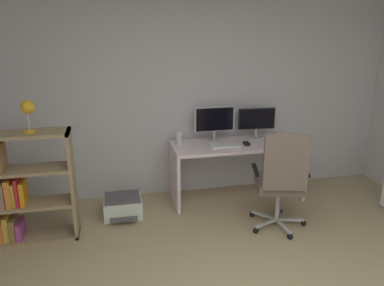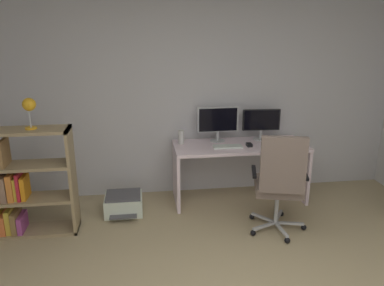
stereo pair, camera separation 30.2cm
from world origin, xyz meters
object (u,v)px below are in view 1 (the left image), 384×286
Objects in this scene: monitor_main at (214,121)px; keyboard at (226,146)px; printer at (123,206)px; desktop_speaker at (179,137)px; office_chair at (281,178)px; desk at (237,157)px; monitor_secondary at (257,120)px; desk_lamp at (28,109)px; bookshelf at (19,191)px; computer_mouse at (247,144)px.

monitor_main is 0.37m from keyboard.
desktop_speaker is at bearing 23.10° from printer.
monitor_main is at bearing 112.62° from office_chair.
monitor_main reaches higher than desk.
office_chair is (0.89, -0.99, -0.20)m from desktop_speaker.
keyboard is at bearing -151.36° from monitor_secondary.
printer is (-1.60, 0.69, -0.49)m from office_chair.
desk_lamp is at bearing -167.76° from desk.
desk_lamp reaches higher than desktop_speaker.
desktop_speaker is at bearing 131.87° from office_chair.
monitor_secondary is at bearing 14.49° from desk_lamp.
bookshelf is at bearing -166.42° from monitor_secondary.
monitor_main reaches higher than computer_mouse.
monitor_secondary is (0.31, 0.17, 0.41)m from desk.
monitor_main reaches higher than bookshelf.
computer_mouse is 0.09× the size of bookshelf.
keyboard is at bearing -178.22° from computer_mouse.
office_chair is 2.44× the size of printer.
printer is at bearing -163.27° from monitor_main.
desk is 3.53× the size of printer.
printer is (-1.17, -0.35, -0.86)m from monitor_main.
monitor_secondary is at bearing 0.01° from monitor_main.
desk is 0.89m from office_chair.
monitor_secondary is (0.55, 0.00, -0.02)m from monitor_main.
keyboard is 2.00× the size of desktop_speaker.
desktop_speaker is at bearing 19.59° from bookshelf.
desk is 1.45× the size of office_chair.
bookshelf reaches higher than monitor_secondary.
desk is at bearing 136.97° from computer_mouse.
monitor_secondary is 2.66m from desk_lamp.
desktop_speaker is at bearing -174.05° from monitor_main.
office_chair is (-0.12, -1.04, -0.35)m from monitor_secondary.
office_chair is (0.10, -0.79, -0.14)m from computer_mouse.
monitor_secondary is at bearing 49.89° from computer_mouse.
computer_mouse is at bearing 9.80° from desk_lamp.
office_chair reaches higher than desktop_speaker.
desktop_speaker reaches higher than computer_mouse.
desk_lamp reaches higher than desk.
computer_mouse reaches higher than desk.
keyboard is 1.11× the size of desk_lamp.
computer_mouse is at bearing -14.72° from desktop_speaker.
bookshelf reaches higher than keyboard.
desk is at bearing -150.64° from monitor_secondary.
monitor_secondary is 2.76× the size of desktop_speaker.
desktop_speaker is (-0.46, -0.05, -0.17)m from monitor_main.
computer_mouse is 1.63m from printer.
desk is 1.42× the size of bookshelf.
monitor_main reaches higher than office_chair.
desk is at bearing -10.04° from desktop_speaker.
desktop_speaker is at bearing -177.29° from monitor_secondary.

